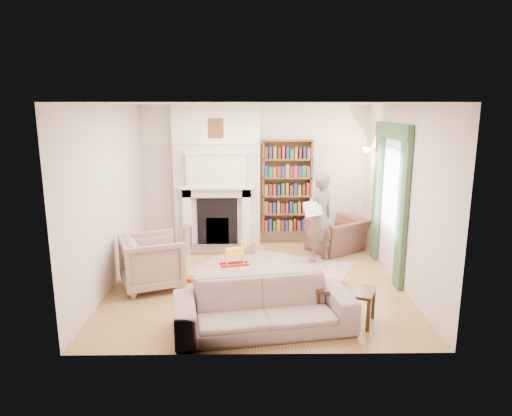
{
  "coord_description": "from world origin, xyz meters",
  "views": [
    {
      "loc": [
        -0.1,
        -6.96,
        2.76
      ],
      "look_at": [
        0.0,
        0.25,
        1.15
      ],
      "focal_mm": 32.0,
      "sensor_mm": 36.0,
      "label": 1
    }
  ],
  "objects_px": {
    "armchair_left": "(152,262)",
    "armchair_reading": "(337,235)",
    "man_reading": "(319,218)",
    "sofa": "(264,306)",
    "rocking_horse": "(234,254)",
    "bookcase": "(287,187)",
    "coffee_table": "(346,304)",
    "paraffin_heater": "(185,240)"
  },
  "relations": [
    {
      "from": "coffee_table",
      "to": "rocking_horse",
      "type": "height_order",
      "value": "coffee_table"
    },
    {
      "from": "bookcase",
      "to": "armchair_reading",
      "type": "height_order",
      "value": "bookcase"
    },
    {
      "from": "coffee_table",
      "to": "armchair_reading",
      "type": "bearing_deg",
      "value": 105.41
    },
    {
      "from": "bookcase",
      "to": "armchair_left",
      "type": "distance_m",
      "value": 3.36
    },
    {
      "from": "armchair_left",
      "to": "paraffin_heater",
      "type": "bearing_deg",
      "value": -31.95
    },
    {
      "from": "armchair_left",
      "to": "paraffin_heater",
      "type": "xyz_separation_m",
      "value": [
        0.29,
        1.64,
        -0.13
      ]
    },
    {
      "from": "armchair_left",
      "to": "paraffin_heater",
      "type": "height_order",
      "value": "armchair_left"
    },
    {
      "from": "bookcase",
      "to": "paraffin_heater",
      "type": "relative_size",
      "value": 3.36
    },
    {
      "from": "sofa",
      "to": "rocking_horse",
      "type": "xyz_separation_m",
      "value": [
        -0.45,
        2.37,
        -0.1
      ]
    },
    {
      "from": "armchair_left",
      "to": "coffee_table",
      "type": "bearing_deg",
      "value": -135.13
    },
    {
      "from": "bookcase",
      "to": "coffee_table",
      "type": "distance_m",
      "value": 3.7
    },
    {
      "from": "armchair_left",
      "to": "coffee_table",
      "type": "height_order",
      "value": "armchair_left"
    },
    {
      "from": "sofa",
      "to": "paraffin_heater",
      "type": "distance_m",
      "value": 3.37
    },
    {
      "from": "paraffin_heater",
      "to": "rocking_horse",
      "type": "xyz_separation_m",
      "value": [
        0.95,
        -0.7,
        -0.05
      ]
    },
    {
      "from": "man_reading",
      "to": "coffee_table",
      "type": "relative_size",
      "value": 2.32
    },
    {
      "from": "armchair_left",
      "to": "man_reading",
      "type": "distance_m",
      "value": 3.03
    },
    {
      "from": "coffee_table",
      "to": "armchair_left",
      "type": "bearing_deg",
      "value": -179.24
    },
    {
      "from": "armchair_reading",
      "to": "rocking_horse",
      "type": "relative_size",
      "value": 1.97
    },
    {
      "from": "man_reading",
      "to": "rocking_horse",
      "type": "distance_m",
      "value": 1.65
    },
    {
      "from": "sofa",
      "to": "man_reading",
      "type": "relative_size",
      "value": 1.37
    },
    {
      "from": "man_reading",
      "to": "armchair_left",
      "type": "bearing_deg",
      "value": -9.8
    },
    {
      "from": "coffee_table",
      "to": "rocking_horse",
      "type": "distance_m",
      "value": 2.61
    },
    {
      "from": "coffee_table",
      "to": "paraffin_heater",
      "type": "distance_m",
      "value": 3.76
    },
    {
      "from": "rocking_horse",
      "to": "coffee_table",
      "type": "bearing_deg",
      "value": -67.22
    },
    {
      "from": "armchair_left",
      "to": "paraffin_heater",
      "type": "distance_m",
      "value": 1.67
    },
    {
      "from": "armchair_left",
      "to": "armchair_reading",
      "type": "bearing_deg",
      "value": -83.12
    },
    {
      "from": "armchair_reading",
      "to": "armchair_left",
      "type": "bearing_deg",
      "value": -4.45
    },
    {
      "from": "bookcase",
      "to": "man_reading",
      "type": "bearing_deg",
      "value": -67.3
    },
    {
      "from": "man_reading",
      "to": "rocking_horse",
      "type": "height_order",
      "value": "man_reading"
    },
    {
      "from": "armchair_left",
      "to": "sofa",
      "type": "distance_m",
      "value": 2.21
    },
    {
      "from": "sofa",
      "to": "paraffin_heater",
      "type": "xyz_separation_m",
      "value": [
        -1.4,
        3.07,
        -0.05
      ]
    },
    {
      "from": "coffee_table",
      "to": "paraffin_heater",
      "type": "bearing_deg",
      "value": 155.26
    },
    {
      "from": "man_reading",
      "to": "paraffin_heater",
      "type": "distance_m",
      "value": 2.57
    },
    {
      "from": "rocking_horse",
      "to": "armchair_left",
      "type": "bearing_deg",
      "value": -156.02
    },
    {
      "from": "armchair_reading",
      "to": "paraffin_heater",
      "type": "relative_size",
      "value": 1.8
    },
    {
      "from": "armchair_reading",
      "to": "paraffin_heater",
      "type": "height_order",
      "value": "armchair_reading"
    },
    {
      "from": "man_reading",
      "to": "paraffin_heater",
      "type": "relative_size",
      "value": 2.95
    },
    {
      "from": "coffee_table",
      "to": "man_reading",
      "type": "bearing_deg",
      "value": 114.14
    },
    {
      "from": "sofa",
      "to": "rocking_horse",
      "type": "bearing_deg",
      "value": 91.19
    },
    {
      "from": "bookcase",
      "to": "coffee_table",
      "type": "bearing_deg",
      "value": -81.83
    },
    {
      "from": "paraffin_heater",
      "to": "coffee_table",
      "type": "bearing_deg",
      "value": -48.56
    },
    {
      "from": "man_reading",
      "to": "paraffin_heater",
      "type": "xyz_separation_m",
      "value": [
        -2.47,
        0.46,
        -0.54
      ]
    }
  ]
}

